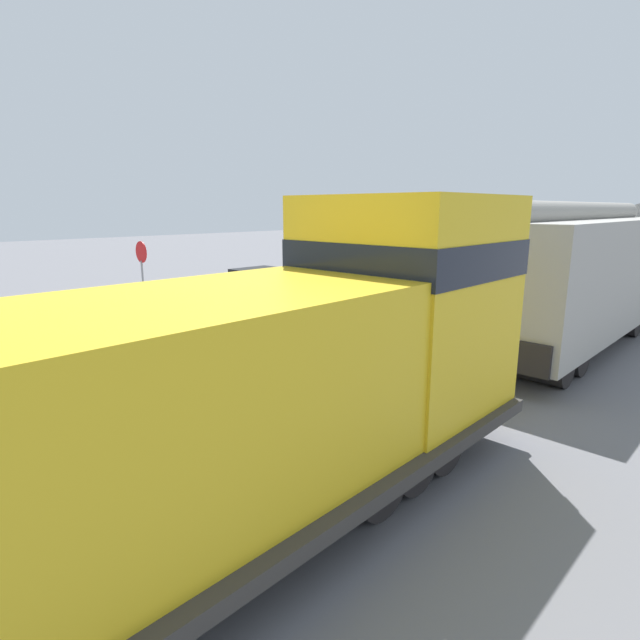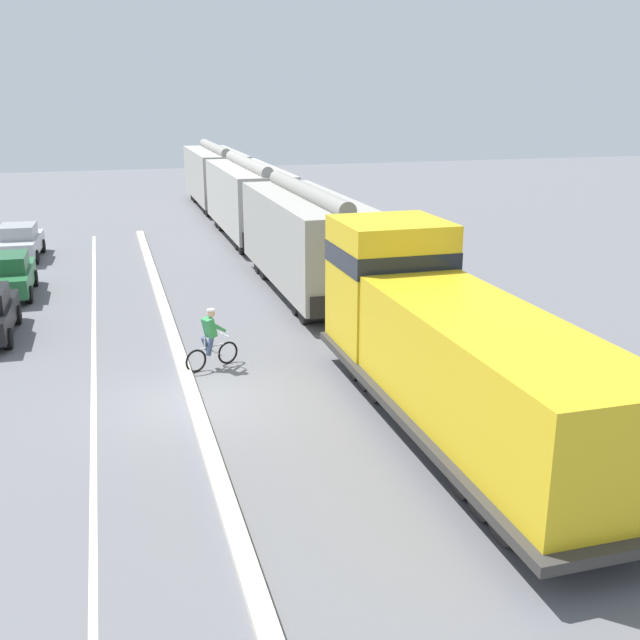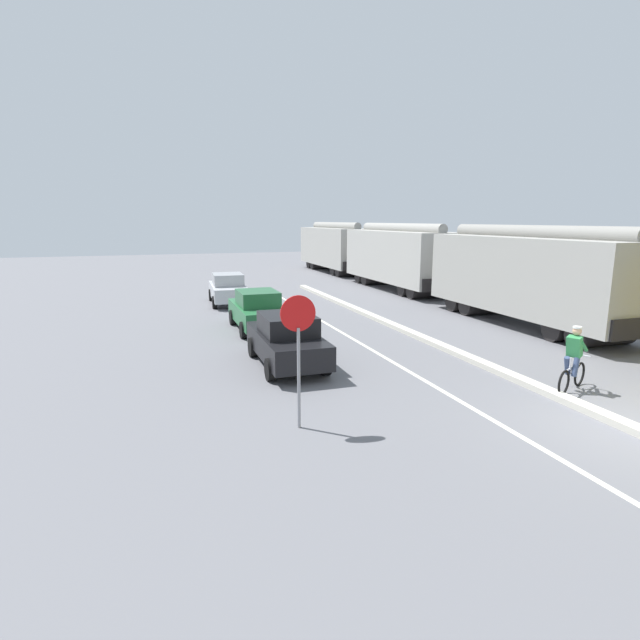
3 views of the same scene
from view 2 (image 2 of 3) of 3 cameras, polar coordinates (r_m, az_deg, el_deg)
name	(u,v)px [view 2 (image 2 of 3)]	position (r m, az deg, el deg)	size (l,w,h in m)	color
ground_plane	(194,403)	(19.04, -9.61, -6.23)	(120.00, 120.00, 0.00)	slate
median_curb	(171,329)	(24.63, -11.30, -0.70)	(0.36, 36.00, 0.16)	beige
lane_stripe	(94,338)	(24.60, -16.86, -1.32)	(0.14, 36.00, 0.01)	silver
locomotive	(445,349)	(17.36, 9.52, -2.20)	(3.10, 11.61, 4.20)	gold
hopper_car_lead	(307,240)	(28.36, -1.03, 6.13)	(2.90, 10.60, 4.18)	#9F9D95
hopper_car_middle	(248,199)	(39.53, -5.48, 9.16)	(2.90, 10.60, 4.18)	#ADAAA2
hopper_car_trailing	(215,176)	(50.89, -7.99, 10.83)	(2.90, 10.60, 4.18)	#A5A39B
parked_car_green	(8,275)	(30.58, -22.71, 3.19)	(1.85, 4.21, 1.62)	#286B3D
parked_car_silver	(20,242)	(37.22, -21.92, 5.55)	(1.99, 4.28, 1.62)	#B7BABF
cyclist	(211,340)	(21.00, -8.32, -1.55)	(1.58, 0.79, 1.71)	black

